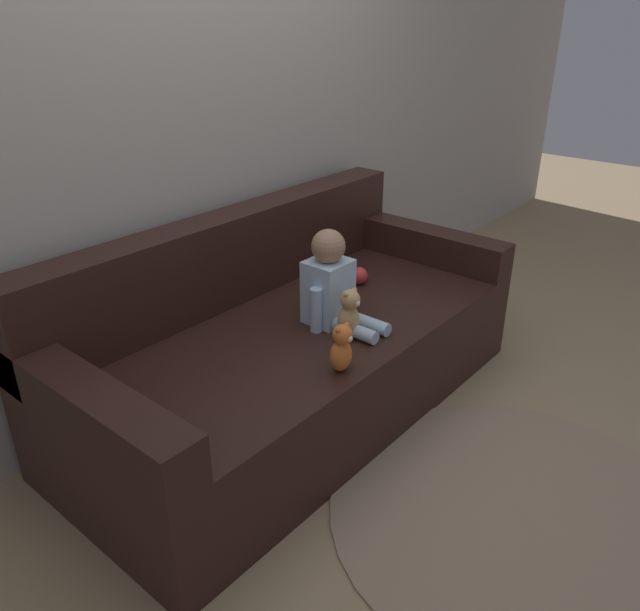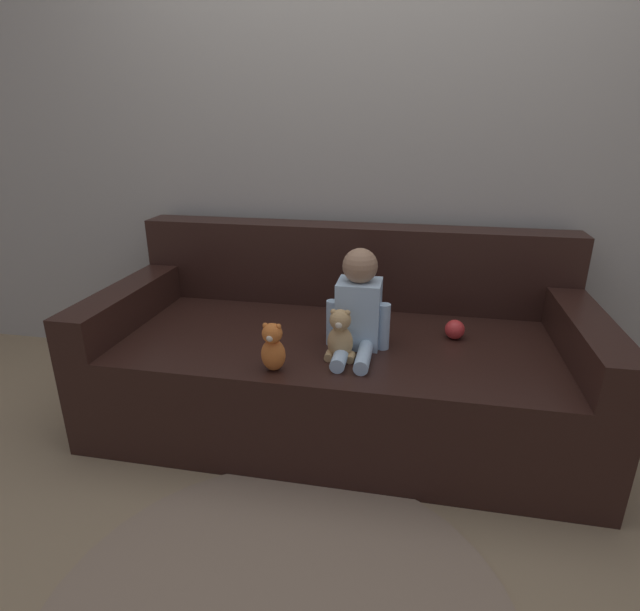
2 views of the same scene
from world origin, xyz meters
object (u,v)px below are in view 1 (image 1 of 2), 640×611
Objects in this scene: plush_toy_side at (341,348)px; couch at (289,347)px; person_baby at (332,286)px; teddy_bear_brown at (349,315)px; toy_ball at (359,276)px.

couch is at bearing 66.84° from plush_toy_side.
person_baby reaches higher than plush_toy_side.
couch is 0.39m from teddy_bear_brown.
teddy_bear_brown is 1.09× the size of plush_toy_side.
toy_ball is at bearing 32.15° from plush_toy_side.
plush_toy_side is (-0.23, -0.14, -0.00)m from teddy_bear_brown.
person_baby reaches higher than teddy_bear_brown.
couch reaches higher than teddy_bear_brown.
plush_toy_side is at bearing -148.32° from teddy_bear_brown.
plush_toy_side is (-0.28, -0.28, -0.07)m from person_baby.
couch reaches higher than toy_ball.
person_baby reaches higher than toy_ball.
couch is 10.17× the size of teddy_bear_brown.
person_baby is 1.97× the size of teddy_bear_brown.
plush_toy_side is at bearing -113.16° from couch.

